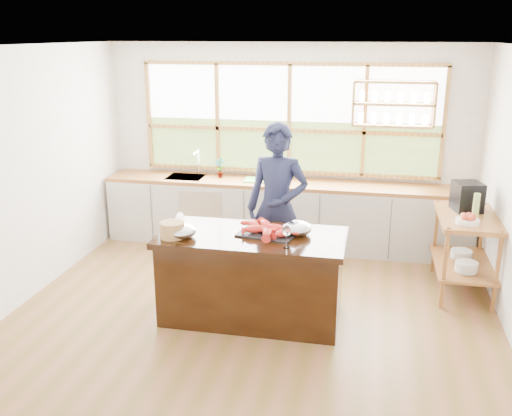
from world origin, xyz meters
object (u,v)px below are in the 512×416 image
(island, at_px, (252,276))
(cook, at_px, (277,209))
(wicker_basket, at_px, (172,230))
(espresso_machine, at_px, (467,196))

(island, bearing_deg, cook, 80.63)
(cook, distance_m, wicker_basket, 1.31)
(cook, distance_m, espresso_machine, 2.13)
(wicker_basket, bearing_deg, island, 16.77)
(espresso_machine, xyz_separation_m, wicker_basket, (-2.94, -1.51, -0.09))
(cook, height_order, wicker_basket, cook)
(cook, relative_size, espresso_machine, 5.85)
(island, xyz_separation_m, espresso_machine, (2.19, 1.28, 0.61))
(island, bearing_deg, wicker_basket, -163.23)
(island, height_order, cook, cook)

